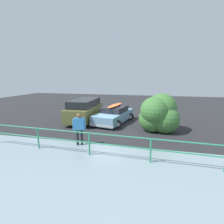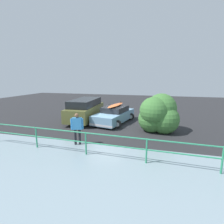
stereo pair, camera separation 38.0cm
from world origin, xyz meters
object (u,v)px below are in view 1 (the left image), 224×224
person_bystander (79,126)px  bush_near_left (159,114)px  suv_car (85,110)px  sedan_car (114,115)px

person_bystander → bush_near_left: (-4.08, -3.46, 0.11)m
person_bystander → suv_car: bearing=-70.9°
sedan_car → suv_car: size_ratio=0.95×
sedan_car → bush_near_left: 3.73m
suv_car → bush_near_left: bearing=166.7°
suv_car → person_bystander: size_ratio=2.82×
suv_car → person_bystander: (-1.67, 4.83, 0.09)m
sedan_car → suv_car: suv_car is taller
sedan_car → person_bystander: 5.03m
sedan_car → bush_near_left: bush_near_left is taller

